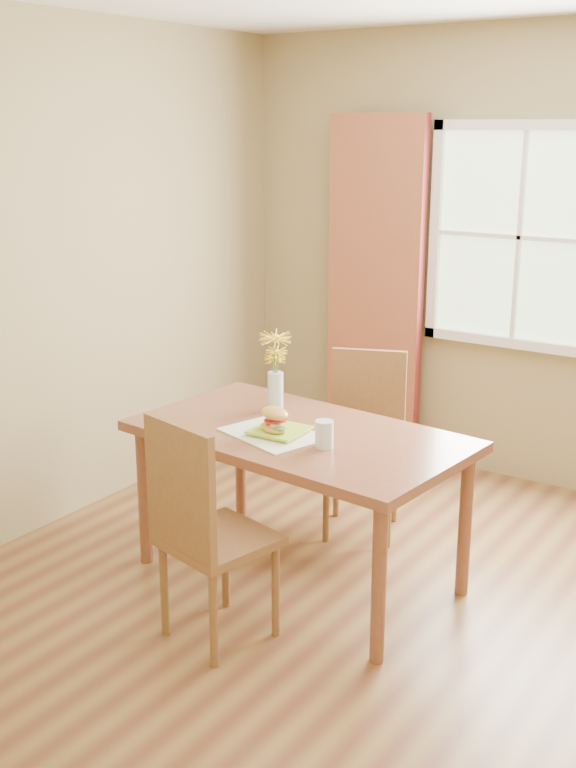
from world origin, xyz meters
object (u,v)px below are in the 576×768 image
(flower_vase, at_px, (276,363))
(water_glass, at_px, (324,435))
(croissant_sandwich, at_px, (274,420))
(chair_near, at_px, (202,524))
(dining_table, at_px, (299,447))
(chair_far, at_px, (365,434))

(flower_vase, bearing_deg, water_glass, -33.98)
(flower_vase, bearing_deg, croissant_sandwich, -56.46)
(chair_near, height_order, water_glass, chair_near)
(croissant_sandwich, bearing_deg, chair_near, -64.73)
(croissant_sandwich, bearing_deg, dining_table, 85.77)
(chair_far, height_order, flower_vase, flower_vase)
(flower_vase, bearing_deg, chair_near, -74.49)
(water_glass, xyz_separation_m, flower_vase, (-0.49, 0.33, 0.18))
(dining_table, relative_size, croissant_sandwich, 8.61)
(chair_near, bearing_deg, flower_vase, 118.56)
(dining_table, distance_m, flower_vase, 0.47)
(dining_table, xyz_separation_m, croissant_sandwich, (-0.06, -0.12, 0.15))
(croissant_sandwich, bearing_deg, flower_vase, 145.07)
(croissant_sandwich, xyz_separation_m, water_glass, (0.27, -0.00, -0.02))
(chair_far, distance_m, water_glass, 0.90)
(dining_table, bearing_deg, water_glass, -24.90)
(chair_far, bearing_deg, water_glass, -94.72)
(chair_far, bearing_deg, dining_table, -108.72)
(chair_near, height_order, flower_vase, flower_vase)
(dining_table, relative_size, flower_vase, 4.05)
(chair_near, distance_m, flower_vase, 1.04)
(dining_table, height_order, flower_vase, flower_vase)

